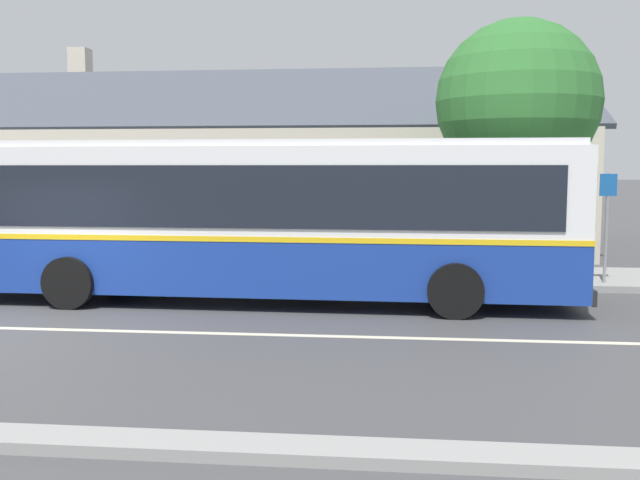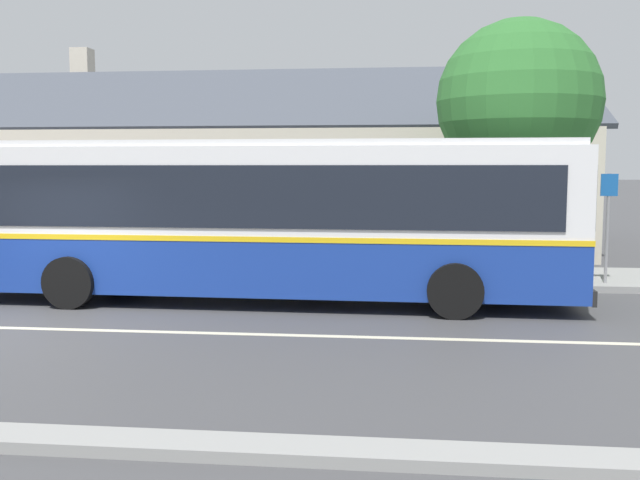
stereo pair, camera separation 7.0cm
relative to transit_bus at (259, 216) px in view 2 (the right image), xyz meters
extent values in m
plane|color=#424244|center=(-3.48, -2.90, -1.72)|extent=(300.00, 300.00, 0.00)
cube|color=gray|center=(-3.48, 3.10, -1.64)|extent=(60.00, 3.00, 0.15)
cube|color=beige|center=(-3.48, -2.90, -1.71)|extent=(60.00, 0.16, 0.01)
cube|color=beige|center=(-3.02, 11.55, 0.18)|extent=(22.77, 10.61, 3.79)
cube|color=#424751|center=(-3.02, 8.89, 3.22)|extent=(23.37, 5.37, 2.44)
cube|color=#424751|center=(-3.02, 14.20, 3.22)|extent=(23.37, 5.37, 2.44)
cube|color=beige|center=(-9.28, 12.61, 4.87)|extent=(0.70, 0.70, 1.20)
cube|color=black|center=(-3.02, 6.21, 0.37)|extent=(1.10, 0.06, 1.30)
cube|color=black|center=(4.95, 6.21, 0.37)|extent=(1.10, 0.06, 1.30)
cube|color=#4C3323|center=(0.40, 6.21, -0.67)|extent=(1.00, 0.06, 2.10)
cube|color=navy|center=(-0.02, 0.00, -0.92)|extent=(12.41, 2.74, 1.05)
cube|color=gold|center=(-0.02, 0.00, -0.34)|extent=(12.43, 2.76, 0.10)
cube|color=white|center=(-0.02, 0.00, 0.53)|extent=(12.41, 2.74, 1.65)
cube|color=white|center=(-0.02, 0.00, 1.41)|extent=(12.16, 2.61, 0.12)
cube|color=black|center=(0.01, 1.26, 0.43)|extent=(11.37, 0.25, 1.15)
cube|color=black|center=(-0.04, -1.27, 0.43)|extent=(11.37, 0.25, 1.15)
cube|color=black|center=(6.18, -0.12, 0.43)|extent=(0.08, 2.20, 1.15)
cube|color=black|center=(6.18, -0.12, 1.21)|extent=(0.07, 1.75, 0.24)
cube|color=black|center=(6.20, -0.12, -1.32)|extent=(0.13, 2.50, 0.28)
cube|color=#197233|center=(-1.54, 1.30, -0.92)|extent=(3.46, 0.10, 0.73)
cube|color=black|center=(4.83, 1.17, -0.22)|extent=(0.90, 0.05, 2.44)
cylinder|color=black|center=(3.84, 1.17, -1.22)|extent=(1.01, 0.30, 1.00)
cylinder|color=black|center=(3.79, -1.33, -1.22)|extent=(1.01, 0.30, 1.00)
cylinder|color=black|center=(-3.39, 1.31, -1.22)|extent=(1.01, 0.30, 1.00)
cylinder|color=black|center=(-3.44, -1.18, -1.22)|extent=(1.01, 0.30, 1.00)
cylinder|color=#4C3828|center=(5.62, 3.76, -0.22)|extent=(0.36, 0.36, 2.98)
sphere|color=#2D6B2D|center=(5.62, 3.76, 2.54)|extent=(3.91, 3.91, 3.91)
cylinder|color=gray|center=(7.32, 2.10, -0.37)|extent=(0.07, 0.07, 2.40)
cube|color=#1959A5|center=(7.32, 2.08, 0.58)|extent=(0.36, 0.03, 0.48)
camera|label=1|loc=(2.69, -13.98, 0.96)|focal=40.00mm
camera|label=2|loc=(2.76, -13.97, 0.96)|focal=40.00mm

